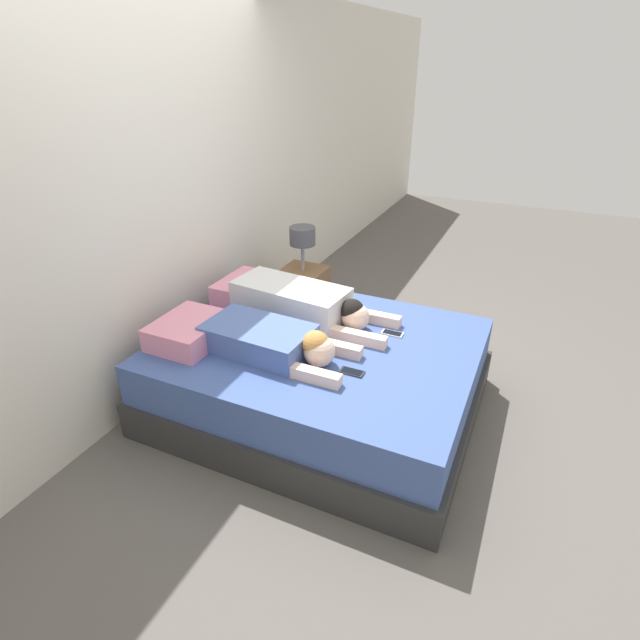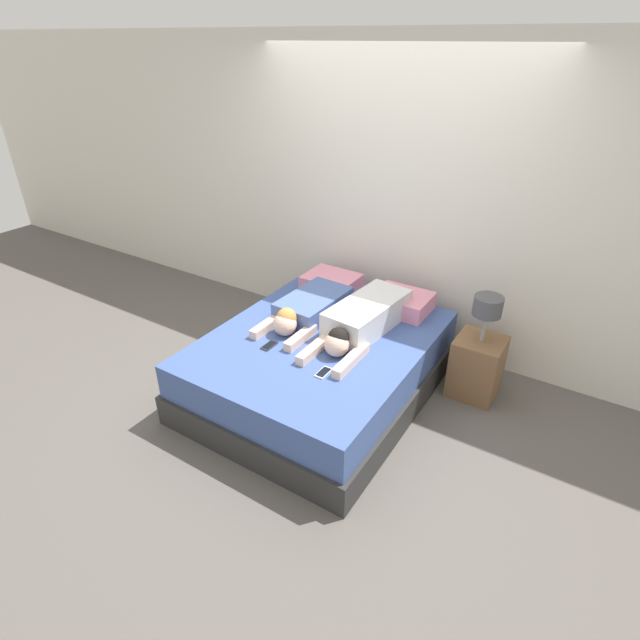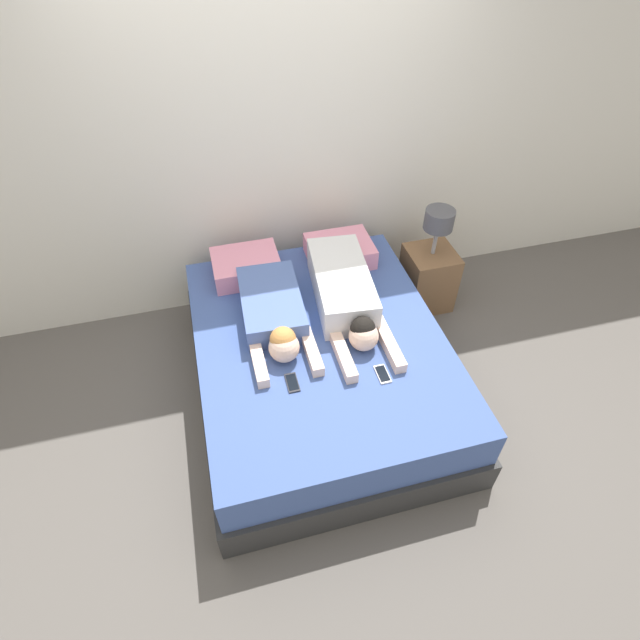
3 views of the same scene
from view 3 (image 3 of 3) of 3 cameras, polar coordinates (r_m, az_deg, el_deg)
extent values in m
plane|color=#5B5651|center=(3.53, 0.00, -7.72)|extent=(12.00, 12.00, 0.00)
cube|color=silver|center=(3.60, -4.94, 19.87)|extent=(12.00, 0.06, 2.60)
cube|color=#2D2D2D|center=(3.43, 0.00, -6.47)|extent=(1.60, 1.97, 0.24)
cube|color=#3F5999|center=(3.24, 0.00, -3.60)|extent=(1.54, 1.91, 0.27)
cube|color=pink|center=(3.59, -8.43, 6.13)|extent=(0.47, 0.38, 0.15)
cube|color=pink|center=(3.70, 2.27, 7.89)|extent=(0.47, 0.38, 0.15)
cube|color=#4C66A5|center=(3.26, -5.59, 1.87)|extent=(0.41, 0.66, 0.16)
sphere|color=beige|center=(2.96, -4.12, -3.11)|extent=(0.19, 0.19, 0.19)
sphere|color=#D18C47|center=(2.95, -4.26, -2.24)|extent=(0.16, 0.16, 0.16)
cube|color=beige|center=(2.98, -7.02, -4.75)|extent=(0.07, 0.35, 0.07)
cube|color=beige|center=(3.01, -0.97, -3.59)|extent=(0.07, 0.35, 0.07)
cube|color=silver|center=(3.34, 2.46, 4.11)|extent=(0.43, 0.82, 0.23)
sphere|color=beige|center=(3.03, 5.01, -1.86)|extent=(0.18, 0.18, 0.18)
sphere|color=black|center=(3.01, 4.92, -1.01)|extent=(0.16, 0.16, 0.16)
cube|color=beige|center=(3.01, 2.53, -3.76)|extent=(0.07, 0.43, 0.07)
cube|color=beige|center=(3.08, 7.84, -2.67)|extent=(0.07, 0.43, 0.07)
cube|color=#2D2D33|center=(2.90, -3.20, -7.16)|extent=(0.07, 0.14, 0.01)
cube|color=black|center=(2.89, -3.20, -7.10)|extent=(0.06, 0.12, 0.00)
cube|color=silver|center=(2.96, 7.15, -6.16)|extent=(0.07, 0.14, 0.01)
cube|color=black|center=(2.95, 7.16, -6.09)|extent=(0.06, 0.12, 0.00)
cube|color=brown|center=(4.07, 12.21, 4.70)|extent=(0.36, 0.36, 0.50)
cylinder|color=#999999|center=(3.86, 13.02, 8.81)|extent=(0.03, 0.03, 0.22)
cylinder|color=#4C4C51|center=(3.76, 13.47, 11.11)|extent=(0.22, 0.22, 0.15)
camera|label=1|loc=(2.25, -69.55, -4.70)|focal=28.00mm
camera|label=2|loc=(2.42, 86.68, -5.25)|focal=28.00mm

